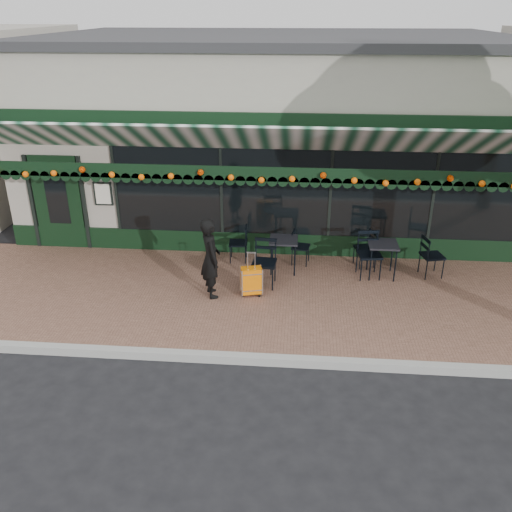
# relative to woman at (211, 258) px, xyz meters

# --- Properties ---
(ground) EXTENTS (80.00, 80.00, 0.00)m
(ground) POSITION_rel_woman_xyz_m (0.93, -1.91, -0.95)
(ground) COLOR black
(ground) RESTS_ON ground
(sidewalk) EXTENTS (18.00, 4.00, 0.15)m
(sidewalk) POSITION_rel_woman_xyz_m (0.93, 0.09, -0.87)
(sidewalk) COLOR brown
(sidewalk) RESTS_ON ground
(curb) EXTENTS (18.00, 0.16, 0.15)m
(curb) POSITION_rel_woman_xyz_m (0.93, -1.99, -0.87)
(curb) COLOR #9E9E99
(curb) RESTS_ON ground
(restaurant_building) EXTENTS (12.00, 9.60, 4.50)m
(restaurant_building) POSITION_rel_woman_xyz_m (0.93, 5.93, 1.33)
(restaurant_building) COLOR #A09A8B
(restaurant_building) RESTS_ON ground
(woman) EXTENTS (0.57, 0.68, 1.59)m
(woman) POSITION_rel_woman_xyz_m (0.00, 0.00, 0.00)
(woman) COLOR black
(woman) RESTS_ON sidewalk
(suitcase) EXTENTS (0.44, 0.31, 0.92)m
(suitcase) POSITION_rel_woman_xyz_m (0.78, 0.06, -0.49)
(suitcase) COLOR orange
(suitcase) RESTS_ON sidewalk
(cafe_table_a) EXTENTS (0.60, 0.60, 0.74)m
(cafe_table_a) POSITION_rel_woman_xyz_m (3.42, 1.13, -0.13)
(cafe_table_a) COLOR black
(cafe_table_a) RESTS_ON sidewalk
(cafe_table_b) EXTENTS (0.59, 0.59, 0.73)m
(cafe_table_b) POSITION_rel_woman_xyz_m (1.36, 1.21, -0.14)
(cafe_table_b) COLOR black
(cafe_table_b) RESTS_ON sidewalk
(chair_a_left) EXTENTS (0.52, 0.52, 0.81)m
(chair_a_left) POSITION_rel_woman_xyz_m (3.12, 1.61, -0.39)
(chair_a_left) COLOR black
(chair_a_left) RESTS_ON sidewalk
(chair_a_right) EXTENTS (0.53, 0.53, 0.89)m
(chair_a_right) POSITION_rel_woman_xyz_m (4.48, 1.23, -0.35)
(chair_a_right) COLOR black
(chair_a_right) RESTS_ON sidewalk
(chair_a_front) EXTENTS (0.55, 0.55, 0.98)m
(chair_a_front) POSITION_rel_woman_xyz_m (3.16, 1.07, -0.31)
(chair_a_front) COLOR black
(chair_a_front) RESTS_ON sidewalk
(chair_b_left) EXTENTS (0.44, 0.44, 0.83)m
(chair_b_left) POSITION_rel_woman_xyz_m (0.34, 1.63, -0.38)
(chair_b_left) COLOR black
(chair_b_left) RESTS_ON sidewalk
(chair_b_right) EXTENTS (0.45, 0.45, 0.78)m
(chair_b_right) POSITION_rel_woman_xyz_m (1.73, 1.60, -0.41)
(chair_b_right) COLOR black
(chair_b_right) RESTS_ON sidewalk
(chair_b_front) EXTENTS (0.52, 0.52, 0.98)m
(chair_b_front) POSITION_rel_woman_xyz_m (1.00, 0.49, -0.31)
(chair_b_front) COLOR black
(chair_b_front) RESTS_ON sidewalk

